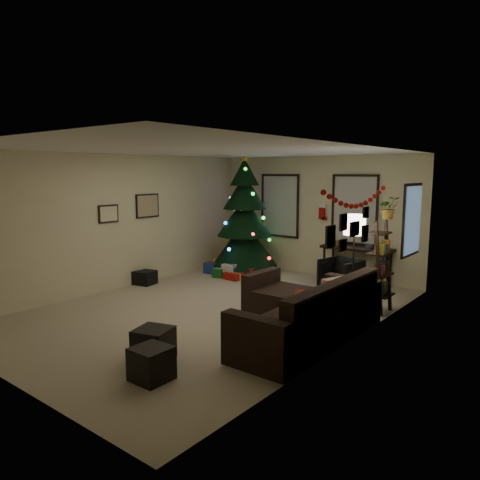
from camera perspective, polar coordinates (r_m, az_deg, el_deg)
name	(u,v)px	position (r m, az deg, el deg)	size (l,w,h in m)	color
floor	(214,309)	(7.99, -3.27, -8.62)	(7.00, 7.00, 0.00)	#BAA88C
ceiling	(212,150)	(7.65, -3.45, 11.11)	(7.00, 7.00, 0.00)	white
wall_back	(316,216)	(10.56, 9.40, 2.93)	(5.00, 5.00, 0.00)	beige
wall_left	(120,222)	(9.54, -14.65, 2.20)	(7.00, 7.00, 0.00)	beige
wall_right	(352,247)	(6.33, 13.78, -0.81)	(7.00, 7.00, 0.00)	beige
window_back_left	(280,206)	(11.00, 5.02, 4.28)	(1.05, 0.06, 1.50)	#728CB2
window_back_right	(355,210)	(10.09, 14.08, 3.68)	(1.05, 0.06, 1.50)	#728CB2
window_right_wall	(413,220)	(8.69, 20.69, 2.34)	(0.06, 0.90, 1.30)	#728CB2
christmas_tree	(245,221)	(10.75, 0.57, 2.35)	(1.56, 1.56, 2.90)	black
presents	(232,271)	(10.49, -0.95, -3.82)	(1.50, 1.01, 0.30)	#14591E
sofa	(305,314)	(6.84, 8.13, -9.12)	(1.95, 2.83, 0.88)	black
pillow_red_a	(299,309)	(5.87, 7.32, -8.48)	(0.11, 0.40, 0.40)	maroon
pillow_red_b	(328,296)	(6.53, 10.92, -6.82)	(0.11, 0.42, 0.42)	maroon
pillow_cream	(335,293)	(6.72, 11.79, -6.49)	(0.13, 0.44, 0.44)	#BDAC99
ottoman_near	(154,344)	(5.99, -10.69, -12.61)	(0.43, 0.43, 0.41)	black
ottoman_far	(151,364)	(5.47, -10.95, -14.86)	(0.41, 0.41, 0.38)	black
desk	(357,251)	(9.89, 14.33, -1.39)	(1.47, 0.53, 0.79)	black
desk_chair	(341,274)	(9.39, 12.43, -4.17)	(0.63, 0.59, 0.65)	black
bookshelf	(382,268)	(8.00, 17.25, -3.38)	(0.30, 0.46, 1.56)	black
potted_plant	(389,204)	(8.03, 18.03, 4.23)	(0.44, 0.38, 0.49)	#4C4C4C
floor_lamp	(354,231)	(7.70, 14.04, 1.05)	(0.35, 0.35, 1.66)	black
art_map	(147,206)	(9.93, -11.45, 4.20)	(0.04, 0.60, 0.50)	black
art_abstract	(108,214)	(9.33, -16.06, 3.15)	(0.04, 0.45, 0.35)	black
gallery	(349,231)	(6.24, 13.40, 1.13)	(0.03, 1.25, 0.54)	black
garland	(357,197)	(6.46, 14.30, 5.17)	(0.08, 1.90, 0.30)	#A5140C
stocking_left	(312,208)	(10.66, 8.93, 3.99)	(0.20, 0.05, 0.36)	#990F0C
stocking_right	(322,212)	(10.41, 10.20, 3.50)	(0.20, 0.05, 0.36)	#990F0C
storage_bin	(142,277)	(9.94, -12.15, -4.54)	(0.57, 0.38, 0.29)	black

